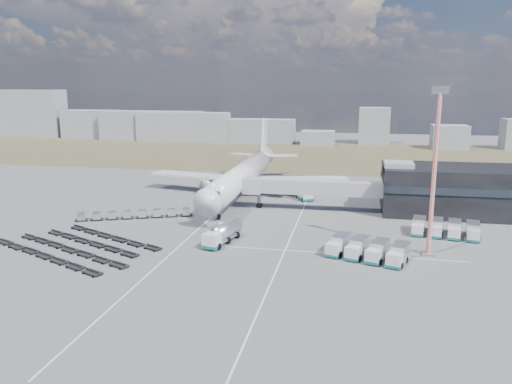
# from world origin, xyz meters

# --- Properties ---
(ground) EXTENTS (420.00, 420.00, 0.00)m
(ground) POSITION_xyz_m (0.00, 0.00, 0.00)
(ground) COLOR #565659
(ground) RESTS_ON ground
(grass_strip) EXTENTS (420.00, 90.00, 0.01)m
(grass_strip) POSITION_xyz_m (0.00, 110.00, 0.01)
(grass_strip) COLOR #463E2A
(grass_strip) RESTS_ON ground
(lane_markings) EXTENTS (47.12, 110.00, 0.01)m
(lane_markings) POSITION_xyz_m (9.77, 3.00, 0.01)
(lane_markings) COLOR silver
(lane_markings) RESTS_ON ground
(terminal) EXTENTS (30.40, 16.40, 11.00)m
(terminal) POSITION_xyz_m (47.77, 23.96, 5.25)
(terminal) COLOR black
(terminal) RESTS_ON ground
(jet_bridge) EXTENTS (30.30, 3.80, 7.05)m
(jet_bridge) POSITION_xyz_m (15.90, 20.42, 5.05)
(jet_bridge) COLOR #939399
(jet_bridge) RESTS_ON ground
(airliner) EXTENTS (51.59, 64.53, 17.62)m
(airliner) POSITION_xyz_m (0.00, 32.38, 5.29)
(airliner) COLOR silver
(airliner) RESTS_ON ground
(skyline) EXTENTS (311.36, 26.26, 25.00)m
(skyline) POSITION_xyz_m (-41.12, 152.57, 8.12)
(skyline) COLOR gray
(skyline) RESTS_ON ground
(fuel_tanker) EXTENTS (4.86, 10.77, 3.38)m
(fuel_tanker) POSITION_xyz_m (4.80, -5.92, 1.69)
(fuel_tanker) COLOR silver
(fuel_tanker) RESTS_ON ground
(pushback_tug) EXTENTS (3.59, 2.53, 1.47)m
(pushback_tug) POSITION_xyz_m (3.62, 1.56, 0.73)
(pushback_tug) COLOR silver
(pushback_tug) RESTS_ON ground
(catering_truck) EXTENTS (5.03, 6.95, 2.95)m
(catering_truck) POSITION_xyz_m (15.22, 30.75, 1.51)
(catering_truck) COLOR silver
(catering_truck) RESTS_ON ground
(service_trucks_near) EXTENTS (13.51, 10.21, 2.67)m
(service_trucks_near) POSITION_xyz_m (29.33, -9.28, 1.45)
(service_trucks_near) COLOR silver
(service_trucks_near) RESTS_ON ground
(service_trucks_far) EXTENTS (12.42, 8.28, 2.55)m
(service_trucks_far) POSITION_xyz_m (43.43, 5.86, 1.39)
(service_trucks_far) COLOR silver
(service_trucks_far) RESTS_ON ground
(uld_row) EXTENTS (22.25, 10.17, 1.58)m
(uld_row) POSITION_xyz_m (-17.13, 6.13, 0.95)
(uld_row) COLOR black
(uld_row) RESTS_ON ground
(baggage_dollies) EXTENTS (30.21, 24.30, 0.74)m
(baggage_dollies) POSITION_xyz_m (-18.41, -13.45, 0.37)
(baggage_dollies) COLOR black
(baggage_dollies) RESTS_ON ground
(floodlight_mast) EXTENTS (2.56, 2.07, 26.75)m
(floodlight_mast) POSITION_xyz_m (39.02, -5.61, 13.41)
(floodlight_mast) COLOR red
(floodlight_mast) RESTS_ON ground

